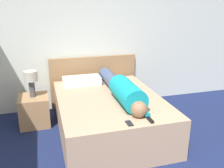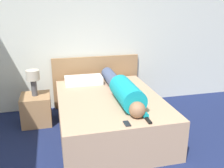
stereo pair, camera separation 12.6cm
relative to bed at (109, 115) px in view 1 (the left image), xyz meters
The scene contains 9 objects.
wall_back 1.55m from the bed, 78.26° to the left, with size 5.79×0.06×2.60m.
bed is the anchor object (origin of this frame).
headboard 1.08m from the bed, 90.00° to the left, with size 1.57×0.04×0.93m.
nightstand 1.21m from the bed, 152.08° to the left, with size 0.45×0.47×0.47m.
table_lamp 1.30m from the bed, 152.08° to the left, with size 0.20×0.20×0.41m.
person_lying 0.45m from the bed, 25.31° to the right, with size 0.31×1.72×0.31m.
pillow_near_headboard 0.83m from the bed, 111.51° to the left, with size 0.61×0.30×0.12m.
tv_remote 0.92m from the bed, 72.82° to the right, with size 0.04×0.15×0.02m.
cell_phone 0.89m from the bed, 89.86° to the right, with size 0.06×0.13×0.01m.
Camera 1 is at (-1.12, -0.96, 1.87)m, focal length 40.00 mm.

